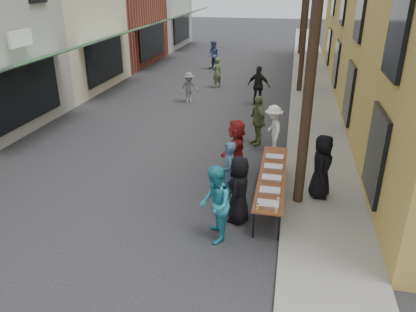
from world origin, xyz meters
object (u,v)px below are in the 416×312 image
at_px(catering_tray_sausage, 268,204).
at_px(server, 322,166).
at_px(utility_pole_near, 315,30).
at_px(utility_pole_mid, 307,2).
at_px(guest_front_a, 239,190).
at_px(guest_front_c, 215,204).
at_px(serving_table, 272,176).

xyz_separation_m(catering_tray_sausage, server, (1.27, 1.96, 0.19)).
bearing_deg(utility_pole_near, utility_pole_mid, 90.00).
relative_size(guest_front_a, guest_front_c, 0.94).
relative_size(utility_pole_near, server, 5.10).
bearing_deg(utility_pole_mid, catering_tray_sausage, -93.05).
bearing_deg(catering_tray_sausage, serving_table, 90.00).
bearing_deg(utility_pole_near, catering_tray_sausage, -114.72).
bearing_deg(server, serving_table, 111.64).
distance_m(guest_front_a, server, 2.51).
distance_m(utility_pole_mid, guest_front_a, 13.70).
relative_size(catering_tray_sausage, guest_front_a, 0.29).
distance_m(utility_pole_mid, catering_tray_sausage, 14.08).
height_order(serving_table, guest_front_a, guest_front_a).
relative_size(utility_pole_mid, server, 5.10).
xyz_separation_m(utility_pole_near, catering_tray_sausage, (-0.72, -1.57, -3.71)).
height_order(catering_tray_sausage, guest_front_a, guest_front_a).
bearing_deg(utility_pole_mid, serving_table, -93.47).
relative_size(serving_table, guest_front_c, 2.18).
bearing_deg(serving_table, guest_front_a, -121.16).
height_order(guest_front_a, guest_front_c, guest_front_c).
relative_size(serving_table, server, 2.27).
height_order(utility_pole_near, catering_tray_sausage, utility_pole_near).
bearing_deg(server, catering_tray_sausage, 155.04).
bearing_deg(server, guest_front_c, 143.00).
distance_m(utility_pole_mid, serving_table, 12.53).
height_order(utility_pole_mid, guest_front_c, utility_pole_mid).
bearing_deg(utility_pole_mid, guest_front_a, -96.31).
xyz_separation_m(guest_front_c, server, (2.42, 2.42, 0.07)).
relative_size(utility_pole_near, catering_tray_sausage, 18.00).
bearing_deg(guest_front_a, server, 137.79).
bearing_deg(serving_table, catering_tray_sausage, -90.00).
relative_size(serving_table, catering_tray_sausage, 8.00).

